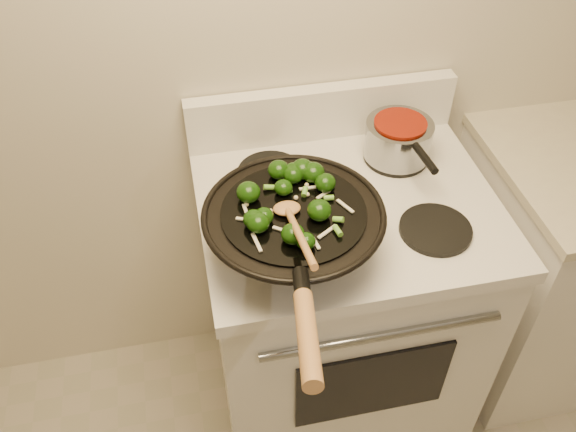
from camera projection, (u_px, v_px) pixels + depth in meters
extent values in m
plane|color=beige|center=(364.00, 4.00, 1.58)|extent=(3.50, 0.00, 3.50)
cube|color=white|center=(338.00, 314.00, 1.92)|extent=(0.76, 0.64, 0.88)
cube|color=white|center=(348.00, 207.00, 1.60)|extent=(0.78, 0.66, 0.04)
cube|color=white|center=(322.00, 112.00, 1.75)|extent=(0.78, 0.05, 0.16)
cylinder|color=gray|center=(382.00, 336.00, 1.45)|extent=(0.60, 0.02, 0.02)
cube|color=black|center=(373.00, 385.00, 1.62)|extent=(0.42, 0.01, 0.28)
cylinder|color=black|center=(293.00, 251.00, 1.45)|extent=(0.18, 0.18, 0.01)
cylinder|color=black|center=(435.00, 230.00, 1.51)|extent=(0.18, 0.18, 0.01)
cylinder|color=black|center=(270.00, 173.00, 1.67)|extent=(0.18, 0.18, 0.01)
cylinder|color=black|center=(396.00, 156.00, 1.72)|extent=(0.18, 0.18, 0.01)
torus|color=black|center=(294.00, 213.00, 1.37)|extent=(0.42, 0.42, 0.02)
cylinder|color=black|center=(294.00, 212.00, 1.36)|extent=(0.33, 0.33, 0.01)
cylinder|color=black|center=(301.00, 283.00, 1.17)|extent=(0.04, 0.07, 0.04)
cylinder|color=#A87542|center=(308.00, 337.00, 1.06)|extent=(0.07, 0.22, 0.07)
ellipsoid|color=black|center=(283.00, 188.00, 1.39)|extent=(0.04, 0.04, 0.04)
cylinder|color=#4E8B32|center=(289.00, 190.00, 1.40)|extent=(0.02, 0.01, 0.01)
ellipsoid|color=black|center=(306.00, 241.00, 1.27)|extent=(0.04, 0.04, 0.04)
ellipsoid|color=black|center=(319.00, 210.00, 1.33)|extent=(0.05, 0.05, 0.05)
ellipsoid|color=black|center=(293.00, 174.00, 1.42)|extent=(0.05, 0.05, 0.04)
cylinder|color=#4E8B32|center=(299.00, 178.00, 1.44)|extent=(0.02, 0.02, 0.02)
ellipsoid|color=black|center=(248.00, 192.00, 1.37)|extent=(0.06, 0.06, 0.05)
ellipsoid|color=black|center=(254.00, 219.00, 1.32)|extent=(0.05, 0.05, 0.04)
ellipsoid|color=black|center=(279.00, 170.00, 1.43)|extent=(0.05, 0.05, 0.04)
cylinder|color=#4E8B32|center=(285.00, 174.00, 1.45)|extent=(0.02, 0.02, 0.02)
ellipsoid|color=black|center=(294.00, 172.00, 1.43)|extent=(0.05, 0.05, 0.04)
ellipsoid|color=black|center=(293.00, 234.00, 1.28)|extent=(0.05, 0.05, 0.04)
ellipsoid|color=black|center=(302.00, 169.00, 1.43)|extent=(0.06, 0.06, 0.05)
cylinder|color=#4E8B32|center=(309.00, 173.00, 1.45)|extent=(0.02, 0.02, 0.02)
ellipsoid|color=black|center=(313.00, 172.00, 1.43)|extent=(0.06, 0.06, 0.05)
ellipsoid|color=black|center=(264.00, 216.00, 1.33)|extent=(0.04, 0.04, 0.04)
ellipsoid|color=black|center=(325.00, 183.00, 1.40)|extent=(0.05, 0.05, 0.04)
cylinder|color=#4E8B32|center=(331.00, 186.00, 1.41)|extent=(0.02, 0.02, 0.02)
ellipsoid|color=black|center=(258.00, 223.00, 1.31)|extent=(0.05, 0.05, 0.04)
cube|color=white|center=(285.00, 231.00, 1.31)|extent=(0.05, 0.04, 0.00)
cube|color=white|center=(345.00, 206.00, 1.37)|extent=(0.03, 0.05, 0.00)
cube|color=white|center=(247.00, 220.00, 1.34)|extent=(0.05, 0.03, 0.00)
cube|color=white|center=(286.00, 183.00, 1.43)|extent=(0.02, 0.06, 0.00)
cube|color=white|center=(315.00, 242.00, 1.29)|extent=(0.01, 0.04, 0.00)
cube|color=white|center=(257.00, 242.00, 1.29)|extent=(0.02, 0.06, 0.00)
cube|color=white|center=(311.00, 188.00, 1.42)|extent=(0.06, 0.01, 0.00)
cube|color=white|center=(323.00, 195.00, 1.40)|extent=(0.04, 0.03, 0.00)
cube|color=white|center=(293.00, 178.00, 1.44)|extent=(0.01, 0.04, 0.00)
cube|color=white|center=(246.00, 212.00, 1.35)|extent=(0.01, 0.06, 0.00)
cube|color=white|center=(327.00, 232.00, 1.31)|extent=(0.05, 0.04, 0.00)
cylinder|color=#64A836|center=(269.00, 187.00, 1.41)|extent=(0.03, 0.03, 0.02)
cylinder|color=#64A836|center=(305.00, 192.00, 1.40)|extent=(0.03, 0.03, 0.02)
cylinder|color=#64A836|center=(329.00, 198.00, 1.38)|extent=(0.03, 0.03, 0.02)
cylinder|color=#64A836|center=(338.00, 219.00, 1.33)|extent=(0.03, 0.02, 0.02)
cylinder|color=#64A836|center=(338.00, 231.00, 1.31)|extent=(0.02, 0.02, 0.01)
sphere|color=beige|center=(296.00, 198.00, 1.39)|extent=(0.01, 0.01, 0.01)
sphere|color=beige|center=(247.00, 204.00, 1.37)|extent=(0.01, 0.01, 0.01)
sphere|color=beige|center=(307.00, 185.00, 1.42)|extent=(0.01, 0.01, 0.01)
sphere|color=beige|center=(270.00, 211.00, 1.36)|extent=(0.01, 0.01, 0.01)
sphere|color=beige|center=(307.00, 194.00, 1.40)|extent=(0.01, 0.01, 0.01)
ellipsoid|color=#A87542|center=(287.00, 208.00, 1.35)|extent=(0.06, 0.05, 0.02)
cylinder|color=#A87542|center=(300.00, 236.00, 1.23)|extent=(0.02, 0.25, 0.10)
cylinder|color=gray|center=(398.00, 139.00, 1.68)|extent=(0.18, 0.18, 0.10)
cylinder|color=maroon|center=(401.00, 123.00, 1.64)|extent=(0.14, 0.14, 0.01)
cylinder|color=black|center=(425.00, 158.00, 1.54)|extent=(0.03, 0.11, 0.02)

